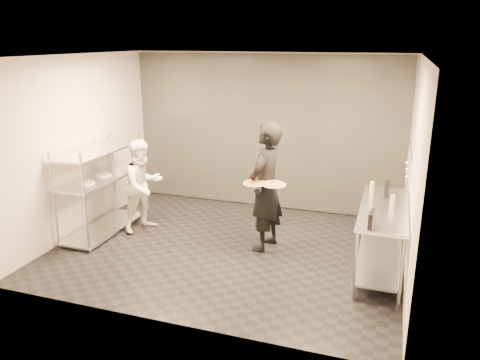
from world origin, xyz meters
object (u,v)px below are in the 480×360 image
(pizza_plate_far, at_px, (274,184))
(prep_counter, at_px, (382,228))
(pos_monitor, at_px, (372,219))
(bottle_clear, at_px, (392,202))
(pass_rack, at_px, (100,186))
(bottle_green, at_px, (372,189))
(pizza_plate_near, at_px, (255,183))
(bottle_dark, at_px, (387,189))
(salad_plate, at_px, (266,152))
(waiter, at_px, (266,187))
(chef, at_px, (143,185))

(pizza_plate_far, bearing_deg, prep_counter, -0.08)
(pos_monitor, relative_size, bottle_clear, 1.44)
(pass_rack, height_order, bottle_clear, pass_rack)
(prep_counter, relative_size, bottle_green, 8.28)
(pizza_plate_far, bearing_deg, pos_monitor, -27.88)
(bottle_clear, bearing_deg, prep_counter, 169.89)
(pass_rack, distance_m, bottle_green, 4.17)
(pizza_plate_near, height_order, bottle_green, bottle_green)
(pos_monitor, bearing_deg, bottle_dark, 89.36)
(pizza_plate_far, relative_size, bottle_green, 1.52)
(pizza_plate_far, distance_m, bottle_dark, 1.56)
(prep_counter, distance_m, pos_monitor, 0.83)
(prep_counter, relative_size, salad_plate, 7.06)
(salad_plate, bearing_deg, pos_monitor, -37.68)
(waiter, distance_m, bottle_clear, 1.77)
(bottle_green, bearing_deg, waiter, -174.49)
(prep_counter, distance_m, pizza_plate_near, 1.82)
(pass_rack, distance_m, bottle_dark, 4.37)
(pass_rack, distance_m, prep_counter, 4.33)
(pizza_plate_far, bearing_deg, pizza_plate_near, 174.42)
(waiter, height_order, chef, waiter)
(pass_rack, relative_size, bottle_dark, 6.83)
(pass_rack, relative_size, pizza_plate_far, 4.84)
(prep_counter, bearing_deg, pizza_plate_near, 179.05)
(salad_plate, relative_size, pos_monitor, 1.01)
(pass_rack, bearing_deg, pizza_plate_near, 0.72)
(waiter, relative_size, pizza_plate_far, 5.78)
(pass_rack, bearing_deg, prep_counter, 0.03)
(pass_rack, bearing_deg, bottle_dark, 5.70)
(chef, height_order, pizza_plate_far, chef)
(pizza_plate_near, bearing_deg, pizza_plate_far, -5.58)
(pass_rack, xyz_separation_m, bottle_clear, (4.42, -0.01, 0.24))
(pos_monitor, xyz_separation_m, bottle_dark, (0.13, 1.15, 0.03))
(bottle_green, relative_size, bottle_clear, 1.24)
(chef, height_order, pizza_plate_near, chef)
(bottle_clear, bearing_deg, pizza_plate_far, 179.33)
(prep_counter, xyz_separation_m, bottle_clear, (0.09, -0.02, 0.38))
(pass_rack, xyz_separation_m, bottle_green, (4.14, 0.37, 0.26))
(waiter, bearing_deg, bottle_green, 107.12)
(pos_monitor, height_order, bottle_dark, bottle_dark)
(pos_monitor, bearing_deg, pizza_plate_far, 157.91)
(pos_monitor, bearing_deg, bottle_green, 99.30)
(waiter, distance_m, pizza_plate_far, 0.31)
(prep_counter, distance_m, waiter, 1.71)
(pizza_plate_near, relative_size, bottle_green, 1.57)
(chef, xyz_separation_m, bottle_green, (3.54, 0.07, 0.28))
(waiter, bearing_deg, prep_counter, 94.06)
(pizza_plate_near, height_order, pos_monitor, pizza_plate_near)
(pass_rack, relative_size, bottle_clear, 9.09)
(pizza_plate_near, height_order, bottle_dark, bottle_dark)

